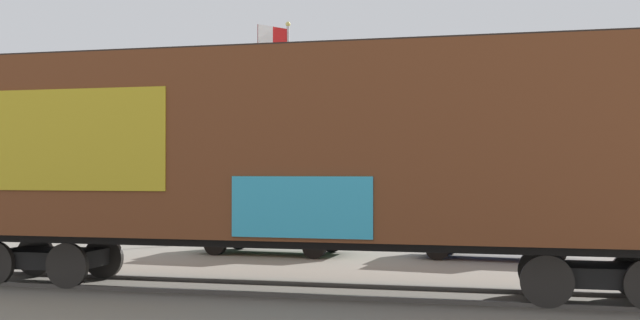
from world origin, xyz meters
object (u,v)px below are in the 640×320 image
object	(u,v)px
freight_car	(298,149)
flagpole	(283,101)
parked_car_green	(273,224)
parked_car_blue	(495,227)

from	to	relation	value
freight_car	flagpole	size ratio (longest dim) A/B	2.17
flagpole	parked_car_green	bearing A→B (deg)	-78.03
parked_car_green	parked_car_blue	xyz separation A→B (m)	(6.20, 0.05, -0.01)
parked_car_blue	freight_car	bearing A→B (deg)	-121.32
freight_car	flagpole	distance (m)	11.83
flagpole	parked_car_blue	world-z (taller)	flagpole
freight_car	parked_car_blue	world-z (taller)	freight_car
flagpole	parked_car_green	size ratio (longest dim) A/B	1.74
parked_car_green	parked_car_blue	distance (m)	6.20
parked_car_green	flagpole	bearing A→B (deg)	101.97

